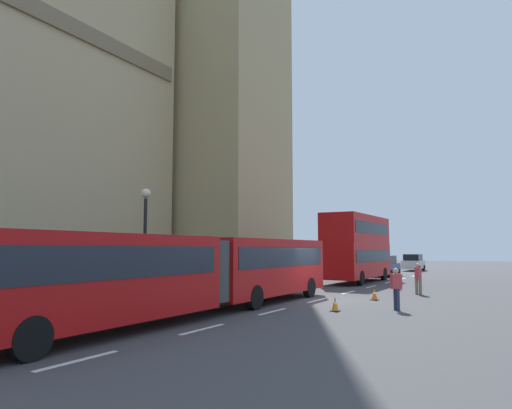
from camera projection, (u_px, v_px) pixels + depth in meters
The scene contains 12 objects.
ground_plane at pixel (321, 300), 22.50m from camera, with size 160.00×160.00×0.00m, color #424244.
lane_centre_marking at pixel (348, 292), 26.09m from camera, with size 39.00×0.16×0.01m.
articulated_bus at pixel (199, 268), 17.46m from camera, with size 18.89×2.54×2.90m.
double_decker_bus at pixel (357, 245), 34.37m from camera, with size 9.39×2.54×4.90m.
sedan_lead at pixel (385, 266), 41.32m from camera, with size 4.40×1.86×1.85m.
sedan_trailing at pixel (414, 263), 51.90m from camera, with size 4.40×1.86×1.85m.
traffic_cone_west at pixel (335, 304), 18.29m from camera, with size 0.36×0.36×0.58m.
traffic_cone_middle at pixel (375, 294), 22.26m from camera, with size 0.36×0.36×0.58m.
traffic_cone_east at pixel (398, 285), 27.75m from camera, with size 0.36×0.36×0.58m.
street_lamp at pixel (145, 236), 21.38m from camera, with size 0.44×0.44×5.27m.
pedestrian_near_cones at pixel (396, 287), 18.59m from camera, with size 0.43×0.46×1.69m.
pedestrian_by_kerb at pixel (418, 277), 25.01m from camera, with size 0.43×0.36×1.69m.
Camera 1 is at (-21.38, -8.63, 2.47)m, focal length 32.42 mm.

